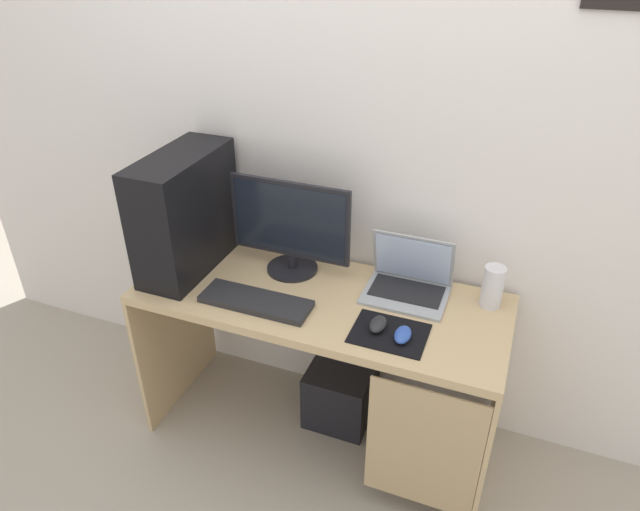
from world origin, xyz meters
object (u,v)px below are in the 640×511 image
object	(u,v)px
mouse_right	(403,335)
subwoofer	(341,392)
mouse_left	(378,324)
pc_tower	(185,213)
keyboard	(256,301)
monitor	(290,228)
speaker	(493,287)
laptop	(408,282)

from	to	relation	value
mouse_right	subwoofer	xyz separation A→B (m)	(-0.30, 0.26, -0.61)
mouse_left	subwoofer	size ratio (longest dim) A/B	0.35
pc_tower	mouse_right	size ratio (longest dim) A/B	5.11
mouse_right	pc_tower	bearing A→B (deg)	170.24
keyboard	subwoofer	xyz separation A→B (m)	(0.26, 0.25, -0.60)
monitor	pc_tower	bearing A→B (deg)	-165.31
mouse_left	mouse_right	xyz separation A→B (m)	(0.09, -0.03, 0.00)
pc_tower	mouse_right	world-z (taller)	pc_tower
pc_tower	speaker	distance (m)	1.21
laptop	mouse_right	xyz separation A→B (m)	(0.05, -0.29, -0.03)
pc_tower	monitor	world-z (taller)	pc_tower
pc_tower	mouse_left	distance (m)	0.88
laptop	speaker	size ratio (longest dim) A/B	1.91
mouse_left	subwoofer	distance (m)	0.69
keyboard	speaker	bearing A→B (deg)	20.91
pc_tower	keyboard	xyz separation A→B (m)	(0.37, -0.16, -0.23)
pc_tower	subwoofer	world-z (taller)	pc_tower
subwoofer	pc_tower	bearing A→B (deg)	-171.30
keyboard	subwoofer	bearing A→B (deg)	44.44
monitor	mouse_left	bearing A→B (deg)	-29.07
pc_tower	keyboard	world-z (taller)	pc_tower
pc_tower	monitor	distance (m)	0.42
subwoofer	mouse_left	bearing A→B (deg)	-48.24
keyboard	subwoofer	size ratio (longest dim) A/B	1.51
laptop	mouse_left	world-z (taller)	laptop
mouse_right	mouse_left	bearing A→B (deg)	165.26
speaker	keyboard	xyz separation A→B (m)	(-0.81, -0.31, -0.07)
monitor	mouse_left	distance (m)	0.53
mouse_right	monitor	bearing A→B (deg)	153.27
laptop	mouse_left	distance (m)	0.27
pc_tower	speaker	bearing A→B (deg)	7.41
monitor	subwoofer	xyz separation A→B (m)	(0.23, -0.01, -0.79)
laptop	keyboard	world-z (taller)	laptop
keyboard	mouse_left	bearing A→B (deg)	2.46
keyboard	mouse_right	size ratio (longest dim) A/B	4.38
monitor	mouse_left	world-z (taller)	monitor
mouse_left	subwoofer	world-z (taller)	mouse_left
pc_tower	speaker	xyz separation A→B (m)	(1.19, 0.15, -0.16)
mouse_right	keyboard	bearing A→B (deg)	179.49
laptop	keyboard	size ratio (longest dim) A/B	0.74
mouse_left	laptop	bearing A→B (deg)	81.03
speaker	mouse_left	xyz separation A→B (m)	(-0.35, -0.29, -0.06)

